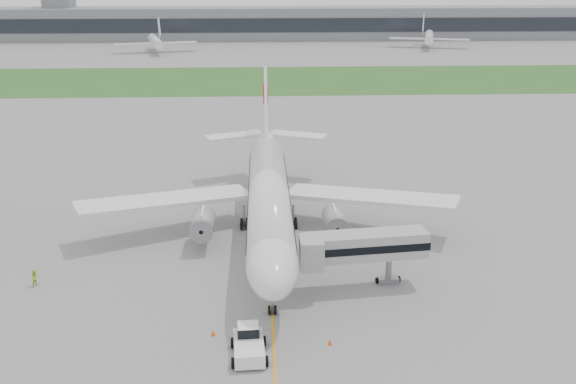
{
  "coord_description": "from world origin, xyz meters",
  "views": [
    {
      "loc": [
        -0.93,
        -70.38,
        32.51
      ],
      "look_at": [
        2.3,
        2.0,
        6.66
      ],
      "focal_mm": 40.0,
      "sensor_mm": 36.0,
      "label": 1
    }
  ],
  "objects_px": {
    "airliner": "(269,192)",
    "ground_crew_near": "(247,331)",
    "jet_bridge": "(359,247)",
    "pushback_tug": "(249,343)"
  },
  "relations": [
    {
      "from": "pushback_tug",
      "to": "airliner",
      "type": "bearing_deg",
      "value": 82.19
    },
    {
      "from": "jet_bridge",
      "to": "ground_crew_near",
      "type": "xyz_separation_m",
      "value": [
        -11.49,
        -9.64,
        -3.74
      ]
    },
    {
      "from": "airliner",
      "to": "ground_crew_near",
      "type": "xyz_separation_m",
      "value": [
        -2.37,
        -24.41,
        -4.7
      ]
    },
    {
      "from": "jet_bridge",
      "to": "ground_crew_near",
      "type": "relative_size",
      "value": 7.1
    },
    {
      "from": "pushback_tug",
      "to": "jet_bridge",
      "type": "height_order",
      "value": "jet_bridge"
    },
    {
      "from": "airliner",
      "to": "ground_crew_near",
      "type": "distance_m",
      "value": 24.97
    },
    {
      "from": "ground_crew_near",
      "to": "jet_bridge",
      "type": "bearing_deg",
      "value": -138.73
    },
    {
      "from": "pushback_tug",
      "to": "jet_bridge",
      "type": "xyz_separation_m",
      "value": [
        11.34,
        11.88,
        3.6
      ]
    },
    {
      "from": "pushback_tug",
      "to": "ground_crew_near",
      "type": "distance_m",
      "value": 2.26
    },
    {
      "from": "airliner",
      "to": "ground_crew_near",
      "type": "relative_size",
      "value": 27.94
    }
  ]
}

